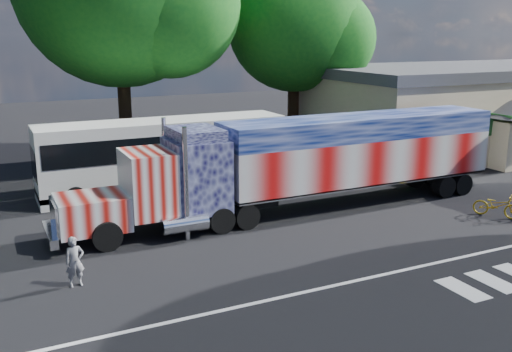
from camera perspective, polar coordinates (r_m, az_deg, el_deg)
name	(u,v)px	position (r m, az deg, el deg)	size (l,w,h in m)	color
ground	(295,249)	(19.53, 3.87, -7.34)	(100.00, 100.00, 0.00)	black
lane_markings	(408,282)	(17.63, 15.00, -10.23)	(30.00, 2.67, 0.01)	silver
semi_truck	(312,160)	(23.39, 5.66, 1.56)	(19.01, 3.00, 4.05)	black
coach_bus	(165,154)	(26.66, -9.13, 2.17)	(11.35, 2.64, 3.30)	white
hall_building	(481,106)	(39.63, 21.61, 6.53)	(22.40, 12.80, 5.20)	beige
woman	(75,262)	(17.36, -17.67, -8.17)	(0.54, 0.36, 1.49)	slate
bicycle	(497,205)	(24.65, 22.92, -2.73)	(0.63, 1.79, 0.94)	gold
tree_ne_a	(297,24)	(35.57, 4.11, 14.90)	(8.58, 8.17, 11.81)	black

